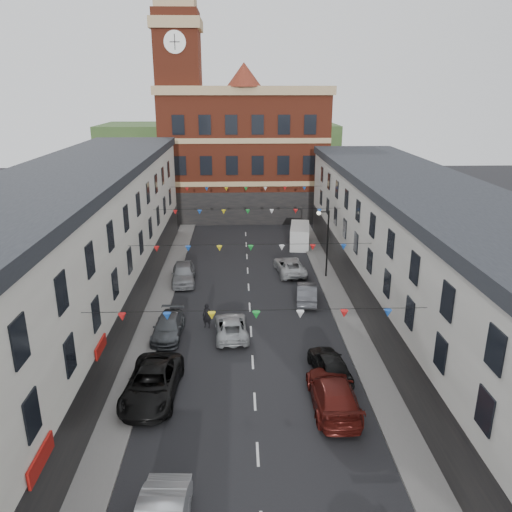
{
  "coord_description": "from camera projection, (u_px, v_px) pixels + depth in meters",
  "views": [
    {
      "loc": [
        -0.72,
        -26.46,
        15.63
      ],
      "look_at": [
        0.46,
        7.38,
        4.28
      ],
      "focal_mm": 35.0,
      "sensor_mm": 36.0,
      "label": 1
    }
  ],
  "objects": [
    {
      "name": "car_right_f",
      "position": [
        290.0,
        266.0,
        44.41
      ],
      "size": [
        2.8,
        5.19,
        1.38
      ],
      "primitive_type": "imported",
      "rotation": [
        0.0,
        0.0,
        3.25
      ],
      "color": "#ABADB0",
      "rests_on": "ground"
    },
    {
      "name": "car_left_c",
      "position": [
        152.0,
        383.0,
        26.45
      ],
      "size": [
        2.96,
        5.92,
        1.61
      ],
      "primitive_type": "imported",
      "rotation": [
        0.0,
        0.0,
        -0.05
      ],
      "color": "black",
      "rests_on": "ground"
    },
    {
      "name": "car_right_e",
      "position": [
        307.0,
        293.0,
        38.47
      ],
      "size": [
        2.03,
        4.45,
        1.41
      ],
      "primitive_type": "imported",
      "rotation": [
        0.0,
        0.0,
        3.02
      ],
      "color": "#46474D",
      "rests_on": "ground"
    },
    {
      "name": "pedestrian",
      "position": [
        207.0,
        316.0,
        34.19
      ],
      "size": [
        0.71,
        0.55,
        1.74
      ],
      "primitive_type": "imported",
      "rotation": [
        0.0,
        0.0,
        -0.24
      ],
      "color": "black",
      "rests_on": "ground"
    },
    {
      "name": "pavement_right",
      "position": [
        359.0,
        343.0,
        32.16
      ],
      "size": [
        1.8,
        64.0,
        0.15
      ],
      "primitive_type": "cube",
      "color": "#605E5B",
      "rests_on": "ground"
    },
    {
      "name": "terrace_left",
      "position": [
        49.0,
        276.0,
        28.92
      ],
      "size": [
        8.4,
        56.0,
        10.7
      ],
      "color": "beige",
      "rests_on": "ground"
    },
    {
      "name": "pavement_left",
      "position": [
        143.0,
        347.0,
        31.71
      ],
      "size": [
        1.8,
        64.0,
        0.15
      ],
      "primitive_type": "cube",
      "color": "#605E5B",
      "rests_on": "ground"
    },
    {
      "name": "car_left_d",
      "position": [
        168.0,
        327.0,
        33.05
      ],
      "size": [
        2.0,
        4.61,
        1.32
      ],
      "primitive_type": "imported",
      "rotation": [
        0.0,
        0.0,
        -0.03
      ],
      "color": "#44484C",
      "rests_on": "ground"
    },
    {
      "name": "car_right_c",
      "position": [
        333.0,
        393.0,
        25.58
      ],
      "size": [
        2.29,
        5.62,
        1.63
      ],
      "primitive_type": "imported",
      "rotation": [
        0.0,
        0.0,
        3.14
      ],
      "color": "#521410",
      "rests_on": "ground"
    },
    {
      "name": "terrace_right",
      "position": [
        448.0,
        279.0,
        29.86
      ],
      "size": [
        8.4,
        56.0,
        9.7
      ],
      "color": "silver",
      "rests_on": "ground"
    },
    {
      "name": "distant_hill",
      "position": [
        220.0,
        153.0,
        87.09
      ],
      "size": [
        40.0,
        14.0,
        10.0
      ],
      "primitive_type": "cube",
      "color": "#2F4A22",
      "rests_on": "ground"
    },
    {
      "name": "clock_tower",
      "position": [
        180.0,
        95.0,
        58.23
      ],
      "size": [
        5.6,
        5.6,
        30.0
      ],
      "color": "maroon",
      "rests_on": "ground"
    },
    {
      "name": "street_lamp",
      "position": [
        325.0,
        235.0,
        42.3
      ],
      "size": [
        1.1,
        0.36,
        6.0
      ],
      "color": "black",
      "rests_on": "ground"
    },
    {
      "name": "car_left_e",
      "position": [
        183.0,
        273.0,
        42.24
      ],
      "size": [
        2.3,
        4.92,
        1.63
      ],
      "primitive_type": "imported",
      "rotation": [
        0.0,
        0.0,
        0.08
      ],
      "color": "gray",
      "rests_on": "ground"
    },
    {
      "name": "ground",
      "position": [
        253.0,
        362.0,
        30.06
      ],
      "size": [
        160.0,
        160.0,
        0.0
      ],
      "primitive_type": "plane",
      "color": "black",
      "rests_on": "ground"
    },
    {
      "name": "moving_car",
      "position": [
        231.0,
        327.0,
        33.17
      ],
      "size": [
        2.43,
        4.71,
        1.27
      ],
      "primitive_type": "imported",
      "rotation": [
        0.0,
        0.0,
        3.21
      ],
      "color": "#9EA2A5",
      "rests_on": "ground"
    },
    {
      "name": "car_right_d",
      "position": [
        330.0,
        364.0,
        28.46
      ],
      "size": [
        2.31,
        4.5,
        1.47
      ],
      "primitive_type": "imported",
      "rotation": [
        0.0,
        0.0,
        3.28
      ],
      "color": "black",
      "rests_on": "ground"
    },
    {
      "name": "civic_building",
      "position": [
        244.0,
        151.0,
        63.44
      ],
      "size": [
        20.6,
        13.3,
        18.5
      ],
      "color": "maroon",
      "rests_on": "ground"
    },
    {
      "name": "white_van",
      "position": [
        300.0,
        236.0,
        52.15
      ],
      "size": [
        2.54,
        5.13,
        2.17
      ],
      "primitive_type": "cube",
      "rotation": [
        0.0,
        0.0,
        -0.13
      ],
      "color": "silver",
      "rests_on": "ground"
    }
  ]
}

